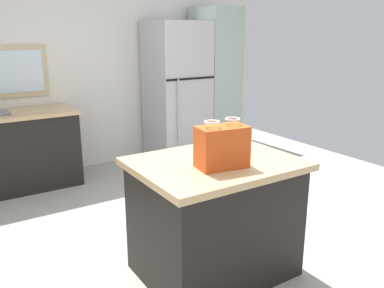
{
  "coord_description": "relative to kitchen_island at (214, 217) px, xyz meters",
  "views": [
    {
      "loc": [
        -1.75,
        -2.49,
        1.74
      ],
      "look_at": [
        -0.17,
        -0.03,
        0.92
      ],
      "focal_mm": 37.5,
      "sensor_mm": 36.0,
      "label": 1
    }
  ],
  "objects": [
    {
      "name": "ground",
      "position": [
        0.17,
        0.33,
        -0.44
      ],
      "size": [
        6.33,
        6.33,
        0.0
      ],
      "primitive_type": "plane",
      "color": "#ADA89E"
    },
    {
      "name": "back_wall",
      "position": [
        0.15,
        2.97,
        0.82
      ],
      "size": [
        5.19,
        0.13,
        2.52
      ],
      "color": "silver",
      "rests_on": "ground"
    },
    {
      "name": "kitchen_island",
      "position": [
        0.0,
        0.0,
        0.0
      ],
      "size": [
        1.12,
        0.89,
        0.87
      ],
      "color": "black",
      "rests_on": "ground"
    },
    {
      "name": "refrigerator",
      "position": [
        1.19,
        2.54,
        0.5
      ],
      "size": [
        0.74,
        0.75,
        1.88
      ],
      "color": "#B7B7BC",
      "rests_on": "ground"
    },
    {
      "name": "tall_cabinet",
      "position": [
        1.83,
        2.54,
        0.59
      ],
      "size": [
        0.49,
        0.67,
        2.07
      ],
      "color": "#9EB2A8",
      "rests_on": "ground"
    },
    {
      "name": "sink_counter",
      "position": [
        -0.93,
        2.58,
        0.01
      ],
      "size": [
        1.39,
        0.66,
        1.07
      ],
      "color": "black",
      "rests_on": "ground"
    },
    {
      "name": "shopping_bag",
      "position": [
        -0.05,
        -0.13,
        0.57
      ],
      "size": [
        0.36,
        0.24,
        0.32
      ],
      "color": "#DB511E",
      "rests_on": "kitchen_island"
    },
    {
      "name": "small_box",
      "position": [
        0.23,
        0.11,
        0.51
      ],
      "size": [
        0.14,
        0.13,
        0.14
      ],
      "primitive_type": "cube",
      "rotation": [
        0.0,
        0.0,
        -0.01
      ],
      "color": "beige",
      "rests_on": "kitchen_island"
    },
    {
      "name": "bottle",
      "position": [
        0.37,
        0.24,
        0.53
      ],
      "size": [
        0.07,
        0.07,
        0.22
      ],
      "color": "#C66633",
      "rests_on": "kitchen_island"
    }
  ]
}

